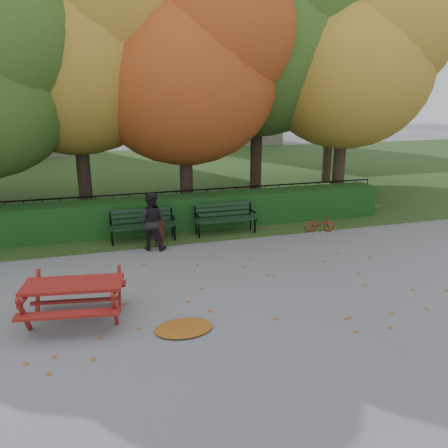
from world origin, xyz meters
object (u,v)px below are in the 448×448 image
object	(u,v)px
bicycle	(319,224)
tree_c	(196,65)
tree_d	(271,34)
bench_right	(225,216)
tree_g	(343,60)
child	(158,228)
tree_e	(359,60)
bench_left	(142,223)
picnic_table	(74,291)
tree_b	(84,45)
adult	(151,221)

from	to	relation	value
bicycle	tree_c	bearing A→B (deg)	61.34
tree_d	bench_right	bearing A→B (deg)	-128.23
tree_g	bench_right	bearing A→B (deg)	-140.05
bench_right	tree_c	bearing A→B (deg)	96.70
tree_d	child	size ratio (longest dim) A/B	9.35
child	tree_c	bearing A→B (deg)	-109.32
tree_e	bicycle	world-z (taller)	tree_e
tree_d	bench_left	world-z (taller)	tree_d
picnic_table	child	distance (m)	4.15
tree_b	bench_left	size ratio (longest dim) A/B	4.88
tree_b	tree_d	distance (m)	6.37
adult	tree_e	bearing A→B (deg)	-136.38
bench_right	bicycle	size ratio (longest dim) A/B	2.06
tree_g	tree_d	bearing A→B (deg)	-150.39
bicycle	tree_b	bearing A→B (deg)	75.17
tree_c	tree_d	distance (m)	3.50
tree_b	child	size ratio (longest dim) A/B	8.58
tree_d	tree_e	world-z (taller)	tree_d
bench_left	picnic_table	world-z (taller)	bench_left
tree_g	bench_left	world-z (taller)	tree_g
tree_b	tree_d	bearing A→B (deg)	4.38
picnic_table	adult	size ratio (longest dim) A/B	1.24
tree_b	adult	distance (m)	6.16
bench_left	tree_e	bearing A→B (deg)	14.81
tree_c	bench_right	distance (m)	4.87
tree_e	child	world-z (taller)	tree_e
tree_d	tree_g	bearing A→B (deg)	29.61
tree_d	tree_g	size ratio (longest dim) A/B	1.12
tree_c	tree_g	world-z (taller)	tree_g
tree_d	bicycle	size ratio (longest dim) A/B	10.98
bench_right	picnic_table	xyz separation A→B (m)	(-4.10, -4.24, 0.05)
bench_left	child	world-z (taller)	child
adult	tree_g	bearing A→B (deg)	-121.00
adult	bench_right	bearing A→B (deg)	-137.26
adult	tree_c	bearing A→B (deg)	-99.78
tree_c	picnic_table	size ratio (longest dim) A/B	4.18
picnic_table	adult	world-z (taller)	adult
tree_e	bench_left	size ratio (longest dim) A/B	4.53
tree_c	bench_right	bearing A→B (deg)	-83.30
tree_e	bicycle	size ratio (longest dim) A/B	9.35
tree_b	picnic_table	xyz separation A→B (m)	(-0.55, -7.29, -4.83)
child	adult	world-z (taller)	adult
picnic_table	bench_right	bearing A→B (deg)	54.97
bench_left	bicycle	distance (m)	5.19
picnic_table	bicycle	bearing A→B (deg)	36.34
tree_b	tree_d	size ratio (longest dim) A/B	0.92
tree_e	picnic_table	distance (m)	12.28
bench_right	picnic_table	size ratio (longest dim) A/B	0.94
tree_d	picnic_table	world-z (taller)	tree_d
tree_d	tree_g	distance (m)	5.16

